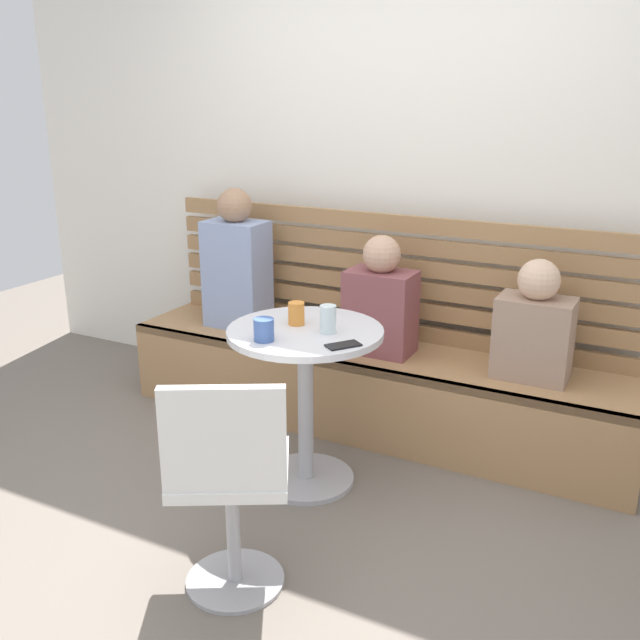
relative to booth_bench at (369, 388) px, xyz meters
The scene contains 13 objects.
ground 1.22m from the booth_bench, 90.00° to the right, with size 8.00×8.00×0.00m, color #70665B.
back_wall 1.31m from the booth_bench, 90.00° to the left, with size 5.20×0.10×2.90m, color white.
booth_bench is the anchor object (origin of this frame).
booth_backrest 0.61m from the booth_bench, 90.00° to the left, with size 2.65×0.04×0.67m.
cafe_table 0.72m from the booth_bench, 92.39° to the right, with size 0.68×0.68×0.74m.
white_chair 1.48m from the booth_bench, 85.41° to the right, with size 0.54×0.54×0.85m.
person_adult 1.00m from the booth_bench, behind, with size 0.34×0.22×0.78m.
person_child_left 0.94m from the booth_bench, ahead, with size 0.34×0.22×0.56m.
person_child_middle 0.49m from the booth_bench, 13.44° to the right, with size 0.34×0.22×0.61m.
cup_mug_blue 1.04m from the booth_bench, 96.87° to the right, with size 0.08×0.08×0.10m, color #3D5B9E.
cup_tumbler_orange 0.84m from the booth_bench, 98.46° to the right, with size 0.07×0.07×0.10m, color orange.
cup_glass_tall 0.87m from the booth_bench, 82.74° to the right, with size 0.07×0.07×0.12m, color silver.
phone_on_table 0.96m from the booth_bench, 74.54° to the right, with size 0.07×0.14×0.01m, color black.
Camera 1 is at (1.38, -2.01, 1.72)m, focal length 40.17 mm.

